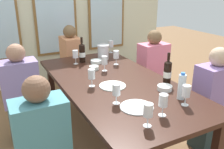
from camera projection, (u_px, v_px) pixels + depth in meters
ground_plane at (115, 142)px, 2.78m from camera, size 12.00×12.00×0.00m
dining_table at (115, 87)px, 2.54m from camera, size 1.06×2.13×0.74m
white_plate_0 at (137, 107)px, 1.98m from camera, size 0.27×0.27×0.01m
white_plate_1 at (113, 86)px, 2.39m from camera, size 0.26×0.26×0.01m
metal_pitcher at (103, 52)px, 3.22m from camera, size 0.16×0.16×0.19m
wine_bottle_0 at (82, 53)px, 3.08m from camera, size 0.08×0.08×0.32m
wine_bottle_1 at (167, 72)px, 2.41m from camera, size 0.08×0.08×0.32m
tasting_bowl_0 at (165, 88)px, 2.30m from camera, size 0.14×0.14×0.04m
tasting_bowl_1 at (96, 62)px, 3.08m from camera, size 0.14×0.14×0.04m
tasting_bowl_2 at (94, 68)px, 2.85m from camera, size 0.11×0.11×0.04m
water_bottle at (182, 87)px, 2.10m from camera, size 0.06×0.06×0.24m
wine_glass_0 at (148, 111)px, 1.68m from camera, size 0.07×0.07×0.17m
wine_glass_1 at (75, 54)px, 3.01m from camera, size 0.07×0.07×0.17m
wine_glass_2 at (116, 55)px, 2.99m from camera, size 0.07×0.07×0.17m
wine_glass_3 at (111, 45)px, 3.51m from camera, size 0.07×0.07×0.17m
wine_glass_4 at (92, 75)px, 2.35m from camera, size 0.07×0.07×0.17m
wine_glass_5 at (186, 91)px, 1.98m from camera, size 0.07×0.07×0.17m
wine_glass_6 at (163, 101)px, 1.82m from camera, size 0.07×0.07×0.17m
wine_glass_7 at (105, 61)px, 2.77m from camera, size 0.07×0.07×0.17m
wine_glass_8 at (116, 91)px, 2.01m from camera, size 0.07×0.07×0.17m
seated_person_1 at (212, 103)px, 2.53m from camera, size 0.38×0.24×1.11m
seated_person_2 at (22, 97)px, 2.67m from camera, size 0.38×0.24×1.11m
seated_person_3 at (152, 72)px, 3.39m from camera, size 0.38×0.24×1.11m
seated_person_4 at (71, 63)px, 3.77m from camera, size 0.24×0.38×1.11m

